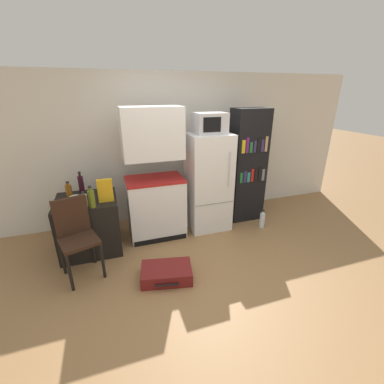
{
  "coord_description": "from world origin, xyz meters",
  "views": [
    {
      "loc": [
        -1.05,
        -2.22,
        2.11
      ],
      "look_at": [
        -0.02,
        0.85,
        0.83
      ],
      "focal_mm": 24.0,
      "sensor_mm": 36.0,
      "label": 1
    }
  ],
  "objects_px": {
    "bottle_olive_oil": "(92,199)",
    "water_bottle_front": "(262,220)",
    "kitchen_hutch": "(155,180)",
    "bowl": "(75,198)",
    "bottle_amber_beer": "(69,190)",
    "bottle_clear_short": "(110,188)",
    "side_table": "(90,224)",
    "bookshelf": "(247,166)",
    "bottle_milk_white": "(84,201)",
    "cereal_box": "(105,190)",
    "microwave": "(210,123)",
    "refrigerator": "(208,182)",
    "suitcase_large_flat": "(167,273)",
    "chair": "(76,231)",
    "bottle_wine_dark": "(81,184)"
  },
  "relations": [
    {
      "from": "bottle_olive_oil",
      "to": "water_bottle_front",
      "type": "bearing_deg",
      "value": 1.32
    },
    {
      "from": "bottle_olive_oil",
      "to": "kitchen_hutch",
      "type": "bearing_deg",
      "value": 25.09
    },
    {
      "from": "water_bottle_front",
      "to": "bowl",
      "type": "bearing_deg",
      "value": 174.31
    },
    {
      "from": "bottle_amber_beer",
      "to": "bottle_clear_short",
      "type": "xyz_separation_m",
      "value": [
        0.54,
        -0.07,
        -0.0
      ]
    },
    {
      "from": "side_table",
      "to": "bottle_olive_oil",
      "type": "relative_size",
      "value": 2.81
    },
    {
      "from": "bookshelf",
      "to": "bottle_clear_short",
      "type": "height_order",
      "value": "bookshelf"
    },
    {
      "from": "bottle_olive_oil",
      "to": "water_bottle_front",
      "type": "relative_size",
      "value": 0.9
    },
    {
      "from": "bottle_olive_oil",
      "to": "bottle_milk_white",
      "type": "height_order",
      "value": "bottle_olive_oil"
    },
    {
      "from": "side_table",
      "to": "bookshelf",
      "type": "bearing_deg",
      "value": 4.14
    },
    {
      "from": "bottle_clear_short",
      "to": "cereal_box",
      "type": "bearing_deg",
      "value": -101.33
    },
    {
      "from": "microwave",
      "to": "bottle_amber_beer",
      "type": "relative_size",
      "value": 2.16
    },
    {
      "from": "refrigerator",
      "to": "bottle_milk_white",
      "type": "xyz_separation_m",
      "value": [
        -1.8,
        -0.35,
        0.08
      ]
    },
    {
      "from": "bottle_milk_white",
      "to": "bottle_amber_beer",
      "type": "bearing_deg",
      "value": 115.98
    },
    {
      "from": "bottle_milk_white",
      "to": "suitcase_large_flat",
      "type": "bearing_deg",
      "value": -40.26
    },
    {
      "from": "side_table",
      "to": "refrigerator",
      "type": "relative_size",
      "value": 0.52
    },
    {
      "from": "bookshelf",
      "to": "bottle_clear_short",
      "type": "relative_size",
      "value": 9.17
    },
    {
      "from": "bowl",
      "to": "chair",
      "type": "distance_m",
      "value": 0.58
    },
    {
      "from": "bottle_amber_beer",
      "to": "chair",
      "type": "xyz_separation_m",
      "value": [
        0.1,
        -0.71,
        -0.27
      ]
    },
    {
      "from": "refrigerator",
      "to": "bowl",
      "type": "xyz_separation_m",
      "value": [
        -1.93,
        -0.06,
        0.02
      ]
    },
    {
      "from": "microwave",
      "to": "bottle_wine_dark",
      "type": "distance_m",
      "value": 2.03
    },
    {
      "from": "kitchen_hutch",
      "to": "bottle_olive_oil",
      "type": "height_order",
      "value": "kitchen_hutch"
    },
    {
      "from": "kitchen_hutch",
      "to": "bookshelf",
      "type": "distance_m",
      "value": 1.58
    },
    {
      "from": "bottle_clear_short",
      "to": "chair",
      "type": "bearing_deg",
      "value": -124.33
    },
    {
      "from": "microwave",
      "to": "bottle_clear_short",
      "type": "xyz_separation_m",
      "value": [
        -1.48,
        0.03,
        -0.83
      ]
    },
    {
      "from": "refrigerator",
      "to": "microwave",
      "type": "bearing_deg",
      "value": -105.94
    },
    {
      "from": "bookshelf",
      "to": "bottle_olive_oil",
      "type": "bearing_deg",
      "value": -168.54
    },
    {
      "from": "microwave",
      "to": "cereal_box",
      "type": "relative_size",
      "value": 1.49
    },
    {
      "from": "refrigerator",
      "to": "water_bottle_front",
      "type": "height_order",
      "value": "refrigerator"
    },
    {
      "from": "microwave",
      "to": "bottle_olive_oil",
      "type": "xyz_separation_m",
      "value": [
        -1.71,
        -0.4,
        -0.8
      ]
    },
    {
      "from": "side_table",
      "to": "bottle_clear_short",
      "type": "relative_size",
      "value": 3.88
    },
    {
      "from": "bottle_milk_white",
      "to": "water_bottle_front",
      "type": "bearing_deg",
      "value": 0.32
    },
    {
      "from": "bottle_milk_white",
      "to": "water_bottle_front",
      "type": "height_order",
      "value": "bottle_milk_white"
    },
    {
      "from": "bottle_clear_short",
      "to": "water_bottle_front",
      "type": "height_order",
      "value": "bottle_clear_short"
    },
    {
      "from": "side_table",
      "to": "bottle_milk_white",
      "type": "bearing_deg",
      "value": -88.15
    },
    {
      "from": "microwave",
      "to": "refrigerator",
      "type": "bearing_deg",
      "value": 74.06
    },
    {
      "from": "chair",
      "to": "bottle_olive_oil",
      "type": "bearing_deg",
      "value": 26.5
    },
    {
      "from": "kitchen_hutch",
      "to": "bowl",
      "type": "distance_m",
      "value": 1.09
    },
    {
      "from": "bottle_olive_oil",
      "to": "cereal_box",
      "type": "relative_size",
      "value": 0.94
    },
    {
      "from": "kitchen_hutch",
      "to": "cereal_box",
      "type": "xyz_separation_m",
      "value": [
        -0.69,
        -0.26,
        0.01
      ]
    },
    {
      "from": "bowl",
      "to": "suitcase_large_flat",
      "type": "distance_m",
      "value": 1.57
    },
    {
      "from": "bowl",
      "to": "cereal_box",
      "type": "bearing_deg",
      "value": -25.6
    },
    {
      "from": "cereal_box",
      "to": "suitcase_large_flat",
      "type": "relative_size",
      "value": 0.45
    },
    {
      "from": "chair",
      "to": "water_bottle_front",
      "type": "distance_m",
      "value": 2.81
    },
    {
      "from": "microwave",
      "to": "bottle_amber_beer",
      "type": "height_order",
      "value": "microwave"
    },
    {
      "from": "bottle_olive_oil",
      "to": "bottle_amber_beer",
      "type": "bearing_deg",
      "value": 122.27
    },
    {
      "from": "bookshelf",
      "to": "bottle_wine_dark",
      "type": "xyz_separation_m",
      "value": [
        -2.59,
        0.09,
        -0.04
      ]
    },
    {
      "from": "bottle_amber_beer",
      "to": "bottle_milk_white",
      "type": "bearing_deg",
      "value": -64.02
    },
    {
      "from": "bottle_clear_short",
      "to": "bowl",
      "type": "distance_m",
      "value": 0.46
    },
    {
      "from": "side_table",
      "to": "bookshelf",
      "type": "height_order",
      "value": "bookshelf"
    },
    {
      "from": "bottle_wine_dark",
      "to": "bottle_milk_white",
      "type": "xyz_separation_m",
      "value": [
        0.06,
        -0.54,
        -0.04
      ]
    }
  ]
}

